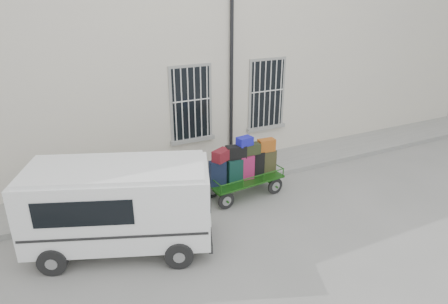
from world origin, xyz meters
name	(u,v)px	position (x,y,z in m)	size (l,w,h in m)	color
ground	(249,210)	(0.00, 0.00, 0.00)	(80.00, 80.00, 0.00)	slate
building	(174,65)	(0.00, 5.50, 3.00)	(24.00, 5.15, 6.00)	beige
sidewalk	(214,175)	(0.00, 2.20, 0.07)	(24.00, 1.70, 0.15)	gray
luggage_cart	(244,166)	(0.25, 0.77, 0.91)	(2.55, 1.15, 1.77)	black
van	(119,203)	(-3.40, -0.16, 1.16)	(4.32, 3.01, 2.02)	white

